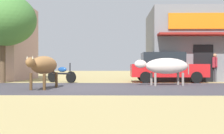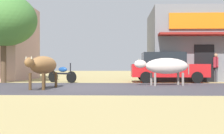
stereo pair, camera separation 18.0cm
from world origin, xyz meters
TOP-DOWN VIEW (x-y plane):
  - ground at (0.00, 0.00)m, footprint 80.00×80.00m
  - asphalt_road at (0.00, 0.00)m, footprint 72.00×6.21m
  - storefront_right_club at (7.58, 6.73)m, footprint 7.71×5.79m
  - roadside_tree at (-4.49, 3.18)m, footprint 3.53×3.53m
  - parked_hatchback_car at (4.34, 4.05)m, footprint 4.11×2.03m
  - parked_motorcycle at (-1.38, 3.49)m, footprint 1.71×0.94m
  - cow_near_brown at (-1.27, -0.66)m, footprint 0.97×2.72m
  - cow_far_dark at (3.86, 1.35)m, footprint 2.63×1.17m
  - pedestrian_by_shop at (7.12, 4.33)m, footprint 0.35×0.61m

SIDE VIEW (x-z plane):
  - ground at x=0.00m, z-range 0.00..0.00m
  - asphalt_road at x=0.00m, z-range 0.00..0.00m
  - parked_motorcycle at x=-1.38m, z-range -0.06..1.00m
  - parked_hatchback_car at x=4.34m, z-range 0.02..1.66m
  - cow_far_dark at x=3.86m, z-range 0.26..1.52m
  - cow_near_brown at x=-1.27m, z-range 0.28..1.57m
  - pedestrian_by_shop at x=7.12m, z-range 0.14..1.75m
  - storefront_right_club at x=7.58m, z-range 0.01..4.41m
  - roadside_tree at x=-4.49m, z-range 0.97..5.76m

